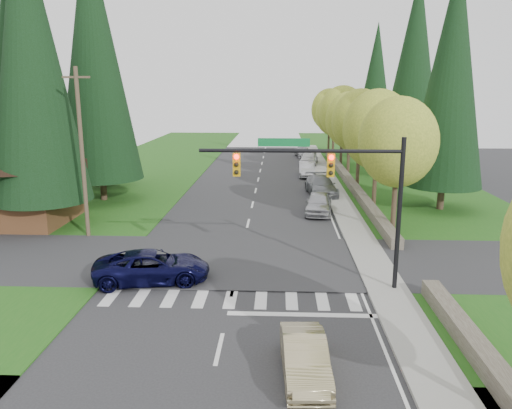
# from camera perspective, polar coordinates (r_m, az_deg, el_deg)

# --- Properties ---
(ground) EXTENTS (120.00, 120.00, 0.00)m
(ground) POSITION_cam_1_polar(r_m,az_deg,el_deg) (18.83, -3.87, -14.65)
(ground) COLOR #28282B
(ground) RESTS_ON ground
(grass_east) EXTENTS (14.00, 110.00, 0.06)m
(grass_east) POSITION_cam_1_polar(r_m,az_deg,el_deg) (39.17, 18.86, -0.50)
(grass_east) COLOR #1F5617
(grass_east) RESTS_ON ground
(grass_west) EXTENTS (14.00, 110.00, 0.06)m
(grass_west) POSITION_cam_1_polar(r_m,az_deg,el_deg) (40.46, -19.21, -0.11)
(grass_west) COLOR #1F5617
(grass_west) RESTS_ON ground
(cross_street) EXTENTS (120.00, 8.00, 0.10)m
(cross_street) POSITION_cam_1_polar(r_m,az_deg,el_deg) (26.15, -1.91, -6.49)
(cross_street) COLOR #28282B
(cross_street) RESTS_ON ground
(sidewalk_east) EXTENTS (1.80, 80.00, 0.13)m
(sidewalk_east) POSITION_cam_1_polar(r_m,az_deg,el_deg) (39.83, 9.63, 0.30)
(sidewalk_east) COLOR gray
(sidewalk_east) RESTS_ON ground
(curb_east) EXTENTS (0.20, 80.00, 0.13)m
(curb_east) POSITION_cam_1_polar(r_m,az_deg,el_deg) (39.73, 8.41, 0.31)
(curb_east) COLOR gray
(curb_east) RESTS_ON ground
(stone_wall_south) EXTENTS (0.70, 14.00, 0.70)m
(stone_wall_south) POSITION_cam_1_polar(r_m,az_deg,el_deg) (17.27, 26.02, -17.49)
(stone_wall_south) COLOR #4C4438
(stone_wall_south) RESTS_ON ground
(stone_wall_north) EXTENTS (0.70, 40.00, 0.70)m
(stone_wall_north) POSITION_cam_1_polar(r_m,az_deg,el_deg) (47.77, 10.53, 2.73)
(stone_wall_north) COLOR #4C4438
(stone_wall_north) RESTS_ON ground
(traffic_signal) EXTENTS (8.70, 0.37, 6.80)m
(traffic_signal) POSITION_cam_1_polar(r_m,az_deg,el_deg) (21.52, 8.94, 2.84)
(traffic_signal) COLOR black
(traffic_signal) RESTS_ON ground
(brown_building) EXTENTS (8.40, 8.40, 5.40)m
(brown_building) POSITION_cam_1_polar(r_m,az_deg,el_deg) (36.27, -25.39, 2.91)
(brown_building) COLOR #4C2D19
(brown_building) RESTS_ON ground
(utility_pole) EXTENTS (1.60, 0.24, 10.00)m
(utility_pole) POSITION_cam_1_polar(r_m,az_deg,el_deg) (30.99, -19.27, 5.66)
(utility_pole) COLOR #473828
(utility_pole) RESTS_ON ground
(decid_tree_0) EXTENTS (4.80, 4.80, 8.37)m
(decid_tree_0) POSITION_cam_1_polar(r_m,az_deg,el_deg) (31.56, 15.92, 6.85)
(decid_tree_0) COLOR #38281C
(decid_tree_0) RESTS_ON ground
(decid_tree_1) EXTENTS (5.20, 5.20, 8.80)m
(decid_tree_1) POSITION_cam_1_polar(r_m,az_deg,el_deg) (38.38, 13.73, 8.30)
(decid_tree_1) COLOR #38281C
(decid_tree_1) RESTS_ON ground
(decid_tree_2) EXTENTS (5.00, 5.00, 8.82)m
(decid_tree_2) POSITION_cam_1_polar(r_m,az_deg,el_deg) (45.21, 11.80, 9.23)
(decid_tree_2) COLOR #38281C
(decid_tree_2) RESTS_ON ground
(decid_tree_3) EXTENTS (5.00, 5.00, 8.55)m
(decid_tree_3) POSITION_cam_1_polar(r_m,az_deg,el_deg) (52.15, 10.69, 9.47)
(decid_tree_3) COLOR #38281C
(decid_tree_3) RESTS_ON ground
(decid_tree_4) EXTENTS (5.40, 5.40, 9.18)m
(decid_tree_4) POSITION_cam_1_polar(r_m,az_deg,el_deg) (59.07, 9.87, 10.28)
(decid_tree_4) COLOR #38281C
(decid_tree_4) RESTS_ON ground
(decid_tree_5) EXTENTS (4.80, 4.80, 8.30)m
(decid_tree_5) POSITION_cam_1_polar(r_m,az_deg,el_deg) (66.02, 8.92, 10.13)
(decid_tree_5) COLOR #38281C
(decid_tree_5) RESTS_ON ground
(decid_tree_6) EXTENTS (5.20, 5.20, 8.86)m
(decid_tree_6) POSITION_cam_1_polar(r_m,az_deg,el_deg) (72.97, 8.42, 10.68)
(decid_tree_6) COLOR #38281C
(decid_tree_6) RESTS_ON ground
(conifer_w_a) EXTENTS (6.12, 6.12, 19.80)m
(conifer_w_a) POSITION_cam_1_polar(r_m,az_deg,el_deg) (34.09, -24.41, 15.39)
(conifer_w_a) COLOR #38281C
(conifer_w_a) RESTS_ON ground
(conifer_w_b) EXTENTS (5.44, 5.44, 17.80)m
(conifer_w_b) POSITION_cam_1_polar(r_m,az_deg,el_deg) (38.97, -25.63, 13.37)
(conifer_w_b) COLOR #38281C
(conifer_w_b) RESTS_ON ground
(conifer_w_c) EXTENTS (6.46, 6.46, 20.80)m
(conifer_w_c) POSITION_cam_1_polar(r_m,az_deg,el_deg) (41.09, -18.02, 16.02)
(conifer_w_c) COLOR #38281C
(conifer_w_c) RESTS_ON ground
(conifer_w_e) EXTENTS (5.78, 5.78, 18.80)m
(conifer_w_e) POSITION_cam_1_polar(r_m,az_deg,el_deg) (47.36, -17.70, 14.35)
(conifer_w_e) COLOR #38281C
(conifer_w_e) RESTS_ON ground
(conifer_e_a) EXTENTS (5.44, 5.44, 17.80)m
(conifer_e_a) POSITION_cam_1_polar(r_m,az_deg,el_deg) (38.50, 21.43, 13.76)
(conifer_e_a) COLOR #38281C
(conifer_e_a) RESTS_ON ground
(conifer_e_b) EXTENTS (6.12, 6.12, 19.80)m
(conifer_e_b) POSITION_cam_1_polar(r_m,az_deg,el_deg) (52.25, 17.62, 14.73)
(conifer_e_b) COLOR #38281C
(conifer_e_b) RESTS_ON ground
(conifer_e_c) EXTENTS (5.10, 5.10, 16.80)m
(conifer_e_c) POSITION_cam_1_polar(r_m,az_deg,el_deg) (65.67, 13.50, 13.20)
(conifer_e_c) COLOR #38281C
(conifer_e_c) RESTS_ON ground
(sedan_champagne) EXTENTS (1.57, 3.94, 1.28)m
(sedan_champagne) POSITION_cam_1_polar(r_m,az_deg,el_deg) (16.22, 5.59, -17.02)
(sedan_champagne) COLOR tan
(sedan_champagne) RESTS_ON ground
(suv_navy) EXTENTS (5.64, 3.35, 1.47)m
(suv_navy) POSITION_cam_1_polar(r_m,az_deg,el_deg) (23.72, -11.78, -6.97)
(suv_navy) COLOR black
(suv_navy) RESTS_ON ground
(parked_car_a) EXTENTS (2.29, 4.66, 1.53)m
(parked_car_a) POSITION_cam_1_polar(r_m,az_deg,el_deg) (35.97, 7.17, 0.15)
(parked_car_a) COLOR #B2B3B7
(parked_car_a) RESTS_ON ground
(parked_car_b) EXTENTS (2.77, 5.66, 1.58)m
(parked_car_b) POSITION_cam_1_polar(r_m,az_deg,el_deg) (42.37, 7.45, 2.14)
(parked_car_b) COLOR slate
(parked_car_b) RESTS_ON ground
(parked_car_c) EXTENTS (1.63, 4.44, 1.45)m
(parked_car_c) POSITION_cam_1_polar(r_m,az_deg,el_deg) (51.28, 5.82, 4.01)
(parked_car_c) COLOR silver
(parked_car_c) RESTS_ON ground
(parked_car_d) EXTENTS (2.54, 4.99, 1.63)m
(parked_car_d) POSITION_cam_1_polar(r_m,az_deg,el_deg) (59.44, 6.09, 5.34)
(parked_car_d) COLOR silver
(parked_car_d) RESTS_ON ground
(parked_car_e) EXTENTS (2.39, 4.74, 1.32)m
(parked_car_e) POSITION_cam_1_polar(r_m,az_deg,el_deg) (66.06, 5.42, 5.99)
(parked_car_e) COLOR #9A9A9F
(parked_car_e) RESTS_ON ground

